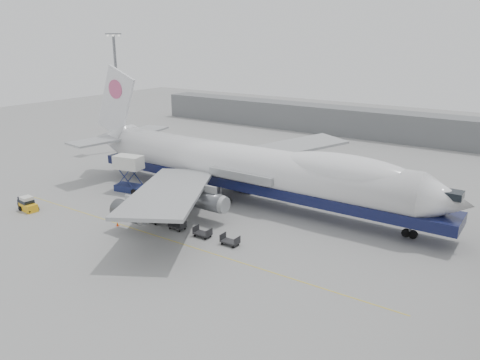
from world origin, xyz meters
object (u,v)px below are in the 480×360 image
Objects in this scene: baggage_tug at (28,205)px; catering_truck at (129,171)px; airliner at (251,167)px; ground_worker at (19,203)px.

catering_truck is at bearing 75.26° from baggage_tug.
airliner is 33.83m from baggage_tug.
baggage_tug reaches higher than ground_worker.
catering_truck is 1.98× the size of baggage_tug.
ground_worker is (-7.58, -15.20, -2.51)m from catering_truck.
airliner is 10.99× the size of catering_truck.
ground_worker is at bearing -167.41° from baggage_tug.
airliner is 21.79× the size of baggage_tug.
baggage_tug is 1.66× the size of ground_worker.
airliner reaches higher than catering_truck.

